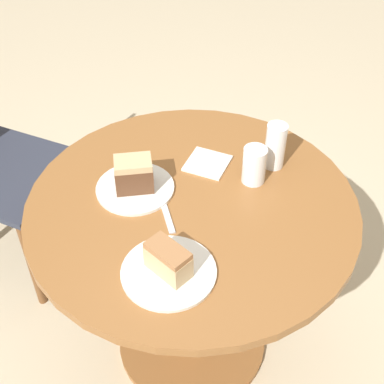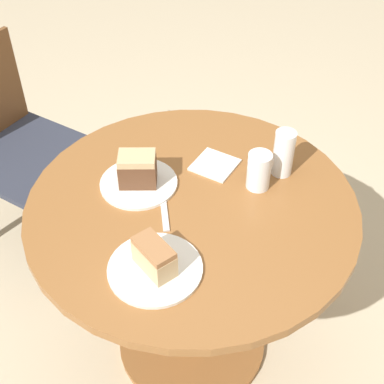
% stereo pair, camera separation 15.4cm
% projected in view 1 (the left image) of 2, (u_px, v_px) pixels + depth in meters
% --- Properties ---
extents(ground_plane, '(8.00, 8.00, 0.00)m').
position_uv_depth(ground_plane, '(192.00, 341.00, 2.07)').
color(ground_plane, beige).
extents(table, '(0.98, 0.98, 0.74)m').
position_uv_depth(table, '(192.00, 248.00, 1.71)').
color(table, brown).
rests_on(table, ground_plane).
extents(plate_near, '(0.24, 0.24, 0.01)m').
position_uv_depth(plate_near, '(135.00, 188.00, 1.61)').
color(plate_near, silver).
rests_on(plate_near, table).
extents(plate_far, '(0.25, 0.25, 0.01)m').
position_uv_depth(plate_far, '(169.00, 272.00, 1.37)').
color(plate_far, silver).
rests_on(plate_far, table).
extents(cake_slice_near, '(0.13, 0.14, 0.10)m').
position_uv_depth(cake_slice_near, '(134.00, 174.00, 1.57)').
color(cake_slice_near, brown).
rests_on(cake_slice_near, plate_near).
extents(cake_slice_far, '(0.09, 0.13, 0.08)m').
position_uv_depth(cake_slice_far, '(168.00, 260.00, 1.34)').
color(cake_slice_far, tan).
rests_on(cake_slice_far, plate_far).
extents(glass_lemonade, '(0.07, 0.07, 0.12)m').
position_uv_depth(glass_lemonade, '(254.00, 166.00, 1.61)').
color(glass_lemonade, silver).
rests_on(glass_lemonade, table).
extents(glass_water, '(0.06, 0.06, 0.15)m').
position_uv_depth(glass_water, '(275.00, 148.00, 1.65)').
color(glass_water, silver).
rests_on(glass_water, table).
extents(napkin_stack, '(0.15, 0.15, 0.01)m').
position_uv_depth(napkin_stack, '(207.00, 163.00, 1.70)').
color(napkin_stack, silver).
rests_on(napkin_stack, table).
extents(fork, '(0.13, 0.13, 0.00)m').
position_uv_depth(fork, '(166.00, 213.00, 1.53)').
color(fork, silver).
rests_on(fork, table).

